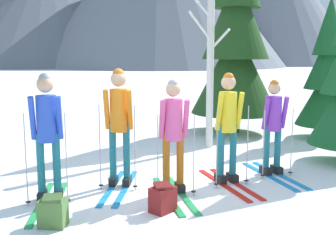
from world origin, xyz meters
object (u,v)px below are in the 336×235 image
(skier_in_yellow, at_px, (228,123))
(birch_tree_tall, at_px, (210,57))
(skier_in_blue, at_px, (47,129))
(pine_tree_mid, at_px, (236,37))
(backpack_on_snow_front, at_px, (53,212))
(pine_tree_near, at_px, (327,74))
(skier_in_orange, at_px, (119,121))
(backpack_on_snow_beside, at_px, (163,198))
(skier_in_pink, at_px, (173,130))
(skier_in_purple, at_px, (273,124))

(skier_in_yellow, distance_m, birch_tree_tall, 2.77)
(skier_in_yellow, bearing_deg, skier_in_blue, -173.73)
(pine_tree_mid, relative_size, backpack_on_snow_front, 14.40)
(skier_in_yellow, height_order, pine_tree_near, pine_tree_near)
(backpack_on_snow_front, bearing_deg, skier_in_blue, 97.00)
(birch_tree_tall, bearing_deg, pine_tree_mid, 54.14)
(pine_tree_near, relative_size, birch_tree_tall, 0.89)
(skier_in_blue, relative_size, backpack_on_snow_front, 4.82)
(skier_in_orange, xyz_separation_m, backpack_on_snow_beside, (0.48, -1.18, -0.86))
(skier_in_pink, bearing_deg, pine_tree_mid, 60.07)
(skier_in_yellow, xyz_separation_m, backpack_on_snow_front, (-2.64, -1.24, -0.81))
(skier_in_blue, height_order, pine_tree_near, pine_tree_near)
(skier_in_yellow, bearing_deg, backpack_on_snow_front, -154.88)
(skier_in_pink, height_order, backpack_on_snow_beside, skier_in_pink)
(backpack_on_snow_beside, bearing_deg, skier_in_yellow, 39.48)
(backpack_on_snow_beside, bearing_deg, backpack_on_snow_front, -171.24)
(skier_in_purple, relative_size, backpack_on_snow_beside, 4.37)
(backpack_on_snow_beside, bearing_deg, skier_in_purple, 31.46)
(skier_in_yellow, distance_m, pine_tree_mid, 4.68)
(skier_in_blue, distance_m, birch_tree_tall, 4.38)
(skier_in_pink, bearing_deg, skier_in_blue, 179.92)
(pine_tree_near, bearing_deg, skier_in_purple, -134.38)
(skier_in_yellow, bearing_deg, pine_tree_mid, 68.88)
(skier_in_blue, height_order, backpack_on_snow_beside, skier_in_blue)
(backpack_on_snow_beside, bearing_deg, birch_tree_tall, 64.69)
(skier_in_yellow, height_order, birch_tree_tall, birch_tree_tall)
(pine_tree_near, xyz_separation_m, pine_tree_mid, (-1.95, 1.15, 0.92))
(pine_tree_near, height_order, pine_tree_mid, pine_tree_mid)
(skier_in_yellow, relative_size, pine_tree_mid, 0.33)
(skier_in_yellow, distance_m, pine_tree_near, 4.68)
(skier_in_orange, xyz_separation_m, birch_tree_tall, (2.16, 2.38, 0.96))
(pine_tree_near, height_order, backpack_on_snow_front, pine_tree_near)
(skier_in_purple, bearing_deg, pine_tree_mid, 79.95)
(birch_tree_tall, height_order, backpack_on_snow_beside, birch_tree_tall)
(skier_in_blue, distance_m, skier_in_pink, 1.80)
(pine_tree_mid, bearing_deg, birch_tree_tall, -125.86)
(skier_in_purple, distance_m, birch_tree_tall, 2.54)
(skier_in_orange, bearing_deg, birch_tree_tall, 47.74)
(skier_in_orange, distance_m, birch_tree_tall, 3.35)
(skier_in_pink, distance_m, pine_tree_near, 5.61)
(skier_in_orange, bearing_deg, backpack_on_snow_beside, -67.95)
(skier_in_purple, bearing_deg, birch_tree_tall, 101.96)
(skier_in_pink, xyz_separation_m, backpack_on_snow_beside, (-0.28, -0.72, -0.78))
(skier_in_blue, distance_m, skier_in_yellow, 2.77)
(backpack_on_snow_beside, bearing_deg, pine_tree_mid, 61.18)
(skier_in_yellow, bearing_deg, skier_in_orange, 174.73)
(skier_in_blue, height_order, skier_in_yellow, skier_in_blue)
(skier_in_yellow, xyz_separation_m, pine_tree_mid, (1.60, 4.13, 1.51))
(birch_tree_tall, height_order, backpack_on_snow_front, birch_tree_tall)
(skier_in_pink, xyz_separation_m, skier_in_purple, (1.88, 0.60, -0.08))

